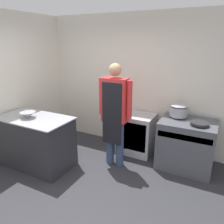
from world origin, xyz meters
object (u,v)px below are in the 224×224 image
(fridge_unit, at_px, (136,133))
(stock_pot, at_px, (179,110))
(person_cook, at_px, (115,110))
(saute_pan, at_px, (200,123))
(mixing_bowl, at_px, (28,115))
(stove, at_px, (186,144))

(fridge_unit, distance_m, stock_pot, 0.98)
(person_cook, xyz_separation_m, saute_pan, (1.34, 0.38, -0.14))
(mixing_bowl, height_order, saute_pan, mixing_bowl)
(stove, relative_size, person_cook, 0.50)
(fridge_unit, distance_m, person_cook, 0.92)
(person_cook, bearing_deg, mixing_bowl, -152.09)
(stock_pot, relative_size, saute_pan, 1.08)
(fridge_unit, xyz_separation_m, mixing_bowl, (-1.50, -1.33, 0.56))
(stove, bearing_deg, stock_pot, 147.60)
(person_cook, relative_size, stock_pot, 5.73)
(stock_pot, height_order, saute_pan, stock_pot)
(stove, height_order, fridge_unit, stove)
(person_cook, xyz_separation_m, mixing_bowl, (-1.32, -0.70, -0.08))
(fridge_unit, relative_size, mixing_bowl, 3.03)
(fridge_unit, height_order, mixing_bowl, mixing_bowl)
(person_cook, relative_size, saute_pan, 6.18)
(fridge_unit, height_order, person_cook, person_cook)
(stock_pot, bearing_deg, mixing_bowl, -149.35)
(person_cook, height_order, stock_pot, person_cook)
(fridge_unit, relative_size, saute_pan, 2.68)
(fridge_unit, xyz_separation_m, person_cook, (-0.18, -0.63, 0.65))
(mixing_bowl, relative_size, stock_pot, 0.82)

